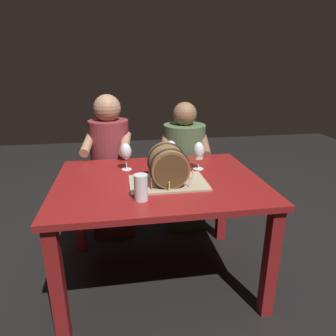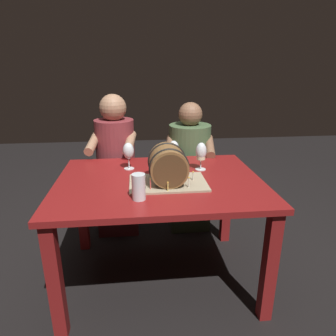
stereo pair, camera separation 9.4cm
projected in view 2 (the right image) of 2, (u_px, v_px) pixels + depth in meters
The scene contains 9 objects.
ground_plane at pixel (160, 276), 2.11m from camera, with size 8.00×8.00×0.00m, color black.
dining_table at pixel (160, 195), 1.91m from camera, with size 1.27×0.95×0.73m.
barrel_cake at pixel (168, 167), 1.77m from camera, with size 0.46×0.31×0.24m.
wine_glass_empty at pixel (128, 151), 2.02m from camera, with size 0.08×0.08×0.18m.
wine_glass_white at pixel (201, 153), 2.01m from camera, with size 0.07×0.07×0.19m.
wine_glass_red at pixel (174, 149), 2.07m from camera, with size 0.07×0.07×0.19m.
beer_pint at pixel (139, 188), 1.58m from camera, with size 0.07×0.07×0.14m.
person_seated_left at pixel (117, 171), 2.56m from camera, with size 0.39×0.49×1.19m.
person_seated_right at pixel (189, 171), 2.63m from camera, with size 0.44×0.52×1.12m.
Camera 2 is at (-0.13, -1.74, 1.41)m, focal length 32.09 mm.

